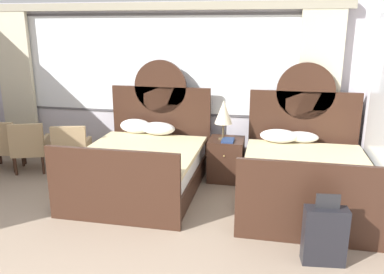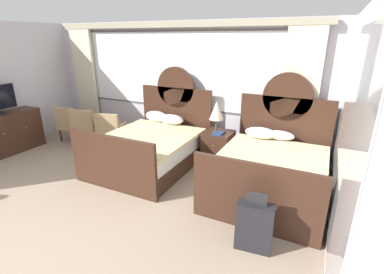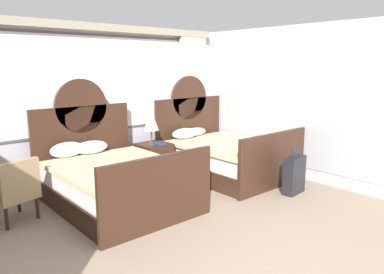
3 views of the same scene
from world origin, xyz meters
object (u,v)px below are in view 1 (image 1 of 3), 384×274
object	(u,v)px
armchair_by_window_left	(72,148)
suitcase_on_floor	(325,235)
book_on_nightstand	(228,140)
table_lamp_on_nightstand	(224,112)
armchair_by_window_centre	(30,145)
bed_near_mirror	(304,177)
bed_near_window	(143,165)
armchair_by_window_right	(3,144)
nightstand_between_beds	(226,159)

from	to	relation	value
armchair_by_window_left	suitcase_on_floor	bearing A→B (deg)	-25.50
book_on_nightstand	armchair_by_window_left	world-z (taller)	armchair_by_window_left
table_lamp_on_nightstand	book_on_nightstand	distance (m)	0.42
armchair_by_window_centre	bed_near_mirror	bearing A→B (deg)	-4.04
table_lamp_on_nightstand	book_on_nightstand	xyz separation A→B (m)	(0.09, -0.09, -0.40)
table_lamp_on_nightstand	armchair_by_window_left	distance (m)	2.47
armchair_by_window_centre	table_lamp_on_nightstand	bearing A→B (deg)	5.72
bed_near_window	table_lamp_on_nightstand	distance (m)	1.43
armchair_by_window_right	bed_near_mirror	bearing A→B (deg)	-3.60
table_lamp_on_nightstand	armchair_by_window_right	xyz separation A→B (m)	(-3.61, -0.31, -0.62)
bed_near_window	table_lamp_on_nightstand	xyz separation A→B (m)	(1.09, 0.61, 0.70)
armchair_by_window_right	suitcase_on_floor	world-z (taller)	armchair_by_window_right
armchair_by_window_left	nightstand_between_beds	bearing A→B (deg)	7.62
armchair_by_window_left	suitcase_on_floor	distance (m)	4.06
bed_near_window	armchair_by_window_right	size ratio (longest dim) A/B	2.57
armchair_by_window_right	suitcase_on_floor	distance (m)	5.21
bed_near_mirror	armchair_by_window_right	distance (m)	4.81
bed_near_window	armchair_by_window_right	xyz separation A→B (m)	(-2.51, 0.30, 0.08)
bed_near_window	armchair_by_window_centre	xyz separation A→B (m)	(-2.02, 0.30, 0.08)
table_lamp_on_nightstand	armchair_by_window_right	size ratio (longest dim) A/B	0.72
bed_near_mirror	nightstand_between_beds	xyz separation A→B (m)	(-1.14, 0.63, -0.04)
table_lamp_on_nightstand	bed_near_mirror	bearing A→B (deg)	-27.40
book_on_nightstand	armchair_by_window_right	size ratio (longest dim) A/B	0.31
book_on_nightstand	armchair_by_window_right	distance (m)	3.71
bed_near_window	bed_near_mirror	distance (m)	2.28
nightstand_between_beds	table_lamp_on_nightstand	size ratio (longest dim) A/B	1.08
book_on_nightstand	armchair_by_window_right	bearing A→B (deg)	-176.60
bed_near_mirror	armchair_by_window_centre	world-z (taller)	bed_near_mirror
bed_near_mirror	book_on_nightstand	distance (m)	1.25
bed_near_mirror	armchair_by_window_centre	distance (m)	4.32
armchair_by_window_centre	suitcase_on_floor	world-z (taller)	armchair_by_window_centre
bed_near_window	nightstand_between_beds	size ratio (longest dim) A/B	3.33
bed_near_mirror	armchair_by_window_right	world-z (taller)	bed_near_mirror
nightstand_between_beds	armchair_by_window_left	size ratio (longest dim) A/B	0.77
bed_near_window	book_on_nightstand	xyz separation A→B (m)	(1.18, 0.52, 0.29)
bed_near_mirror	book_on_nightstand	size ratio (longest dim) A/B	8.32
bed_near_window	suitcase_on_floor	xyz separation A→B (m)	(2.39, -1.45, -0.06)
book_on_nightstand	bed_near_mirror	bearing A→B (deg)	-25.31
bed_near_mirror	table_lamp_on_nightstand	world-z (taller)	bed_near_mirror
book_on_nightstand	armchair_by_window_centre	xyz separation A→B (m)	(-3.20, -0.22, -0.21)
bed_near_mirror	book_on_nightstand	world-z (taller)	bed_near_mirror
nightstand_between_beds	bed_near_window	bearing A→B (deg)	-151.45
book_on_nightstand	armchair_by_window_left	bearing A→B (deg)	-174.91
table_lamp_on_nightstand	suitcase_on_floor	xyz separation A→B (m)	(1.29, -2.06, -0.76)
nightstand_between_beds	table_lamp_on_nightstand	world-z (taller)	table_lamp_on_nightstand
bed_near_mirror	table_lamp_on_nightstand	size ratio (longest dim) A/B	3.59
bed_near_window	armchair_by_window_left	bearing A→B (deg)	166.81
bed_near_mirror	book_on_nightstand	xyz separation A→B (m)	(-1.10, 0.52, 0.30)
table_lamp_on_nightstand	suitcase_on_floor	world-z (taller)	table_lamp_on_nightstand
armchair_by_window_centre	book_on_nightstand	bearing A→B (deg)	3.88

